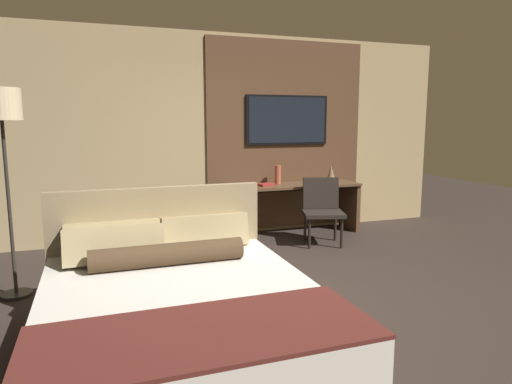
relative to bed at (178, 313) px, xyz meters
name	(u,v)px	position (x,y,z in m)	size (l,w,h in m)	color
ground_plane	(284,300)	(1.07, 0.67, -0.31)	(16.00, 16.00, 0.00)	#332823
wall_back_tv_panel	(222,136)	(1.22, 3.26, 1.09)	(7.20, 0.09, 2.80)	tan
bed	(178,313)	(0.00, 0.00, 0.00)	(1.81, 2.18, 1.05)	#33281E
desk	(293,199)	(2.18, 2.96, 0.18)	(1.89, 0.56, 0.72)	brown
tv	(287,120)	(2.18, 3.19, 1.31)	(1.26, 0.04, 0.71)	black
desk_chair	(322,205)	(2.32, 2.34, 0.19)	(0.64, 0.64, 0.86)	#28231E
floor_lamp	(2,122)	(-1.23, 1.61, 1.29)	(0.34, 0.34, 1.90)	#282623
vase_tall	(331,174)	(2.77, 2.93, 0.54)	(0.14, 0.14, 0.25)	#846647
vase_short	(278,175)	(1.97, 3.03, 0.54)	(0.09, 0.09, 0.26)	#B2563D
book	(266,185)	(1.74, 2.91, 0.42)	(0.26, 0.21, 0.03)	maroon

